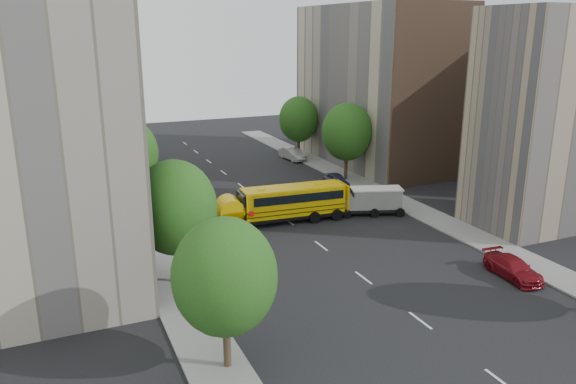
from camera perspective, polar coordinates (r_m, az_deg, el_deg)
ground at (r=43.14m, az=2.18°, el=-4.60°), size 120.00×120.00×0.00m
sidewalk_left at (r=44.42m, az=-14.25°, el=-4.40°), size 3.00×80.00×0.12m
sidewalk_right at (r=52.77m, az=11.12°, el=-0.91°), size 3.00×80.00×0.12m
lane_markings at (r=51.83m, az=-2.62°, el=-0.99°), size 0.15×64.00×0.01m
building_left_cream at (r=42.61m, az=-24.13°, el=7.65°), size 10.00×26.00×20.00m
building_left_redbrick at (r=64.87m, az=-23.88°, el=7.02°), size 10.00×15.00×13.00m
building_left_near at (r=32.49m, az=-23.72°, el=2.73°), size 10.00×7.00×17.00m
building_right_near at (r=48.22m, az=24.59°, el=6.63°), size 10.00×7.00×17.00m
building_right_far at (r=66.90m, az=8.86°, el=10.60°), size 10.00×22.00×18.00m
building_right_sidewall at (r=57.95m, az=14.72°, el=9.43°), size 10.10×0.30×18.00m
street_tree_0 at (r=25.57m, az=-6.45°, el=-8.56°), size 4.80×4.80×7.41m
street_tree_1 at (r=34.53m, az=-11.43°, el=-1.58°), size 5.12×5.12×7.90m
street_tree_2 at (r=51.78m, az=-15.78°, el=3.91°), size 4.99×4.99×7.71m
street_tree_4 at (r=58.75m, az=6.01°, el=6.08°), size 5.25×5.25×8.10m
street_tree_5 at (r=69.35m, az=1.09°, el=7.40°), size 4.86×4.86×7.51m
school_bus at (r=46.07m, az=-0.47°, el=-1.03°), size 10.72×3.25×2.98m
safari_truck at (r=48.58m, az=8.43°, el=-0.84°), size 5.69×3.51×2.30m
parked_car_0 at (r=36.32m, az=-7.59°, el=-7.58°), size 1.94×4.45×1.49m
parked_car_1 at (r=48.17m, az=-12.27°, el=-1.91°), size 1.52×3.93×1.28m
parked_car_2 at (r=62.61m, az=-14.84°, el=2.15°), size 2.72×5.16×1.39m
parked_car_3 at (r=38.92m, az=21.90°, el=-7.17°), size 2.15×4.57×1.29m
parked_car_4 at (r=56.89m, az=4.97°, el=1.22°), size 1.87×4.02×1.33m
parked_car_5 at (r=68.35m, az=0.46°, el=3.89°), size 1.98×4.57×1.46m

